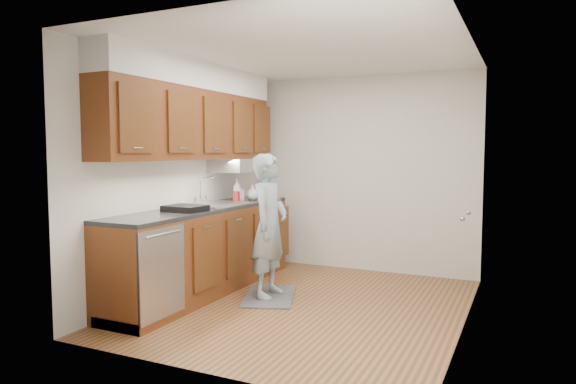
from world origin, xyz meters
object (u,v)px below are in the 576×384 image
at_px(soap_bottle_c, 253,192).
at_px(soap_bottle_b, 239,192).
at_px(dish_rack, 185,208).
at_px(soda_can, 237,197).
at_px(person, 269,216).
at_px(soap_bottle_a, 237,190).

bearing_deg(soap_bottle_c, soap_bottle_b, -127.13).
height_order(soap_bottle_c, dish_rack, soap_bottle_c).
xyz_separation_m(soap_bottle_b, soda_can, (0.10, -0.22, -0.04)).
bearing_deg(soap_bottle_c, person, -51.13).
relative_size(soap_bottle_a, soap_bottle_c, 1.42).
xyz_separation_m(person, soap_bottle_c, (-0.64, 0.79, 0.17)).
relative_size(soap_bottle_b, soap_bottle_c, 1.10).
distance_m(soap_bottle_c, dish_rack, 1.34).
bearing_deg(soda_can, person, -33.36).
distance_m(person, dish_rack, 0.87).
height_order(person, soda_can, person).
bearing_deg(soda_can, soap_bottle_a, 119.16).
height_order(person, soap_bottle_b, person).
distance_m(soap_bottle_b, soap_bottle_c, 0.19).
relative_size(soap_bottle_c, dish_rack, 0.51).
xyz_separation_m(soap_bottle_a, soap_bottle_b, (-0.01, 0.06, -0.03)).
relative_size(soap_bottle_c, soda_can, 1.43).
distance_m(soap_bottle_a, soap_bottle_b, 0.07).
distance_m(soda_can, dish_rack, 0.98).
bearing_deg(soap_bottle_b, person, -40.64).
relative_size(soap_bottle_a, soda_can, 2.03).
bearing_deg(person, soap_bottle_a, 49.01).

